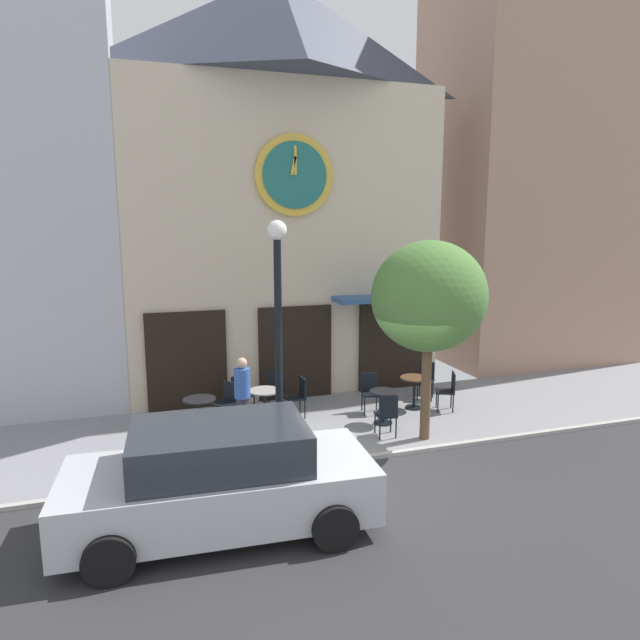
{
  "coord_description": "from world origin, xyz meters",
  "views": [
    {
      "loc": [
        -3.97,
        -8.92,
        4.35
      ],
      "look_at": [
        -0.43,
        2.0,
        2.3
      ],
      "focal_mm": 31.33,
      "sensor_mm": 36.0,
      "label": 1
    }
  ],
  "objects": [
    {
      "name": "ground_plane",
      "position": [
        0.0,
        -0.62,
        -0.02
      ],
      "size": [
        26.53,
        9.27,
        0.13
      ],
      "color": "gray"
    },
    {
      "name": "clock_building",
      "position": [
        -0.43,
        5.24,
        5.3
      ],
      "size": [
        7.82,
        3.8,
        10.19
      ],
      "color": "beige",
      "rests_on": "ground_plane"
    },
    {
      "name": "neighbor_building_right",
      "position": [
        7.77,
        6.14,
        6.27
      ],
      "size": [
        5.84,
        4.28,
        12.54
      ],
      "color": "#9E7A66",
      "rests_on": "ground_plane"
    },
    {
      "name": "street_lamp",
      "position": [
        -1.59,
        0.92,
        2.21
      ],
      "size": [
        0.36,
        0.36,
        4.36
      ],
      "color": "black",
      "rests_on": "ground_plane"
    },
    {
      "name": "street_tree",
      "position": [
        1.34,
        0.61,
        2.89
      ],
      "size": [
        2.28,
        2.06,
        3.99
      ],
      "color": "brown",
      "rests_on": "ground_plane"
    },
    {
      "name": "cafe_table_near_curb",
      "position": [
        -2.95,
        2.22,
        0.53
      ],
      "size": [
        0.67,
        0.67,
        0.77
      ],
      "color": "black",
      "rests_on": "ground_plane"
    },
    {
      "name": "cafe_table_near_door",
      "position": [
        -1.54,
        2.46,
        0.52
      ],
      "size": [
        0.68,
        0.68,
        0.75
      ],
      "color": "black",
      "rests_on": "ground_plane"
    },
    {
      "name": "cafe_table_leftmost",
      "position": [
        0.9,
        1.64,
        0.48
      ],
      "size": [
        0.61,
        0.61,
        0.73
      ],
      "color": "black",
      "rests_on": "ground_plane"
    },
    {
      "name": "cafe_table_rightmost",
      "position": [
        2.0,
        2.34,
        0.52
      ],
      "size": [
        0.67,
        0.67,
        0.75
      ],
      "color": "black",
      "rests_on": "ground_plane"
    },
    {
      "name": "cafe_chair_facing_wall",
      "position": [
        -1.14,
        3.18,
        0.53
      ],
      "size": [
        0.52,
        0.52,
        0.9
      ],
      "color": "black",
      "rests_on": "ground_plane"
    },
    {
      "name": "cafe_chair_by_entrance",
      "position": [
        -2.31,
        2.72,
        0.53
      ],
      "size": [
        0.56,
        0.56,
        0.9
      ],
      "color": "black",
      "rests_on": "ground_plane"
    },
    {
      "name": "cafe_chair_near_lamp",
      "position": [
        2.69,
        1.96,
        0.53
      ],
      "size": [
        0.53,
        0.53,
        0.9
      ],
      "color": "black",
      "rests_on": "ground_plane"
    },
    {
      "name": "cafe_chair_curbside",
      "position": [
        -0.73,
        2.61,
        0.53
      ],
      "size": [
        0.42,
        0.42,
        0.9
      ],
      "color": "black",
      "rests_on": "ground_plane"
    },
    {
      "name": "cafe_chair_left_end",
      "position": [
        2.63,
        2.94,
        0.53
      ],
      "size": [
        0.56,
        0.56,
        0.9
      ],
      "color": "black",
      "rests_on": "ground_plane"
    },
    {
      "name": "cafe_chair_mid_row",
      "position": [
        0.92,
        2.43,
        0.53
      ],
      "size": [
        0.47,
        0.47,
        0.9
      ],
      "color": "black",
      "rests_on": "ground_plane"
    },
    {
      "name": "cafe_chair_outer",
      "position": [
        -1.94,
        3.19,
        0.53
      ],
      "size": [
        0.56,
        0.56,
        0.9
      ],
      "color": "black",
      "rests_on": "ground_plane"
    },
    {
      "name": "cafe_chair_corner",
      "position": [
        0.63,
        0.89,
        0.53
      ],
      "size": [
        0.44,
        0.44,
        0.9
      ],
      "color": "black",
      "rests_on": "ground_plane"
    },
    {
      "name": "pedestrian_blue",
      "position": [
        -2.14,
        1.77,
        0.86
      ],
      "size": [
        0.39,
        0.39,
        1.67
      ],
      "color": "#2D2D38",
      "rests_on": "ground_plane"
    },
    {
      "name": "parked_car_silver",
      "position": [
        -3.04,
        -1.5,
        0.76
      ],
      "size": [
        4.4,
        2.22,
        1.55
      ],
      "color": "#B7BABF",
      "rests_on": "ground_plane"
    }
  ]
}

